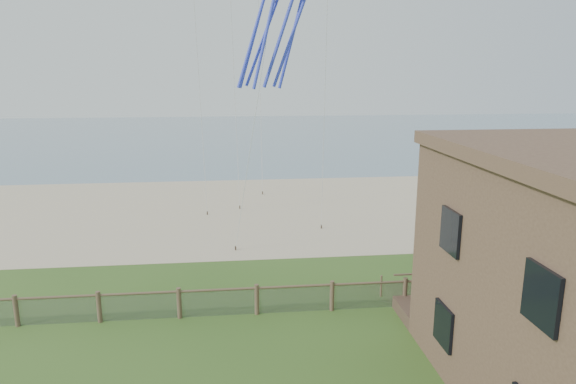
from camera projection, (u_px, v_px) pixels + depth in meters
name	position (u px, v px, depth m)	size (l,w,h in m)	color
sand_beach	(245.00, 209.00, 35.75)	(72.00, 20.00, 0.02)	tan
ocean	(237.00, 135.00, 78.34)	(160.00, 68.00, 0.02)	slate
chainlink_fence	(257.00, 301.00, 20.14)	(36.20, 0.20, 1.25)	brown
picnic_table	(525.00, 356.00, 16.57)	(1.75, 1.32, 0.74)	#503C2D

